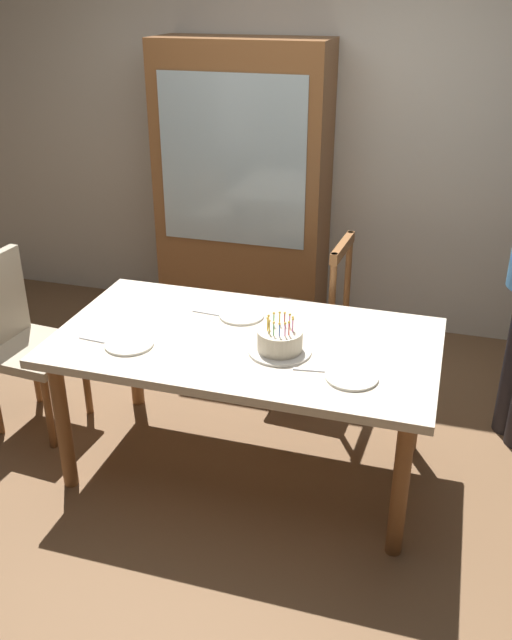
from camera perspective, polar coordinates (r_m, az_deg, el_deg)
The scene contains 13 objects.
ground at distance 3.53m, azimuth -0.80°, elevation -11.98°, with size 6.40×6.40×0.00m, color brown.
back_wall at distance 4.66m, azimuth 6.13°, elevation 15.13°, with size 6.40×0.10×2.60m, color silver.
dining_table at distance 3.17m, azimuth -0.87°, elevation -2.81°, with size 1.75×0.95×0.72m.
birthday_cake at distance 3.00m, azimuth 2.00°, elevation -1.85°, with size 0.28×0.28×0.17m.
plate_near_celebrant at distance 3.12m, azimuth -10.52°, elevation -1.98°, with size 0.22×0.22×0.01m, color silver.
plate_far_side at distance 3.34m, azimuth -1.21°, elevation 0.40°, with size 0.22×0.22×0.01m, color silver.
plate_near_guest at distance 2.85m, azimuth 7.97°, elevation -4.72°, with size 0.22×0.22×0.01m, color silver.
fork_near_celebrant at distance 3.19m, azimuth -13.14°, elevation -1.68°, with size 0.18×0.02×0.01m, color silver.
fork_far_side at distance 3.37m, azimuth -3.90°, elevation 0.56°, with size 0.18×0.02×0.01m, color silver.
fork_near_guest at distance 2.89m, azimuth 4.88°, elevation -4.19°, with size 0.18×0.02×0.01m, color silver.
chair_spindle_back at distance 3.91m, azimuth 4.45°, elevation -0.03°, with size 0.47×0.47×0.95m.
chair_upholstered at distance 3.80m, azimuth -19.15°, elevation -1.12°, with size 0.47×0.47×0.95m.
china_cabinet at distance 4.58m, azimuth -1.07°, elevation 10.61°, with size 1.10×0.45×1.90m.
Camera 1 is at (0.84, -2.65, 2.18)m, focal length 38.40 mm.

